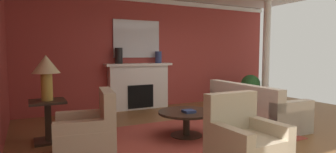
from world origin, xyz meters
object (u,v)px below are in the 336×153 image
object	(u,v)px
armchair_facing_fireplace	(245,145)
armchair_near_window	(88,135)
mantel_mirror	(137,39)
table_lamp	(46,69)
side_table	(48,118)
vase_mantel_right	(158,57)
sofa	(253,109)
vase_tall_corner	(228,92)
fireplace	(139,87)
potted_plant	(250,86)
coffee_table	(186,118)
vase_mantel_left	(119,56)

from	to	relation	value
armchair_facing_fireplace	armchair_near_window	bearing A→B (deg)	141.65
mantel_mirror	table_lamp	xyz separation A→B (m)	(-2.34, -2.00, -0.63)
armchair_facing_fireplace	mantel_mirror	bearing A→B (deg)	87.58
side_table	vase_mantel_right	distance (m)	3.55
mantel_mirror	sofa	bearing A→B (deg)	-59.08
armchair_facing_fireplace	vase_mantel_right	size ratio (longest dim) A/B	3.02
vase_tall_corner	side_table	bearing A→B (deg)	-162.77
mantel_mirror	table_lamp	distance (m)	3.14
fireplace	potted_plant	distance (m)	3.39
coffee_table	potted_plant	size ratio (longest dim) A/B	1.20
vase_tall_corner	potted_plant	size ratio (longest dim) A/B	0.74
vase_mantel_left	mantel_mirror	bearing A→B (deg)	17.18
table_lamp	vase_mantel_left	bearing A→B (deg)	45.50
mantel_mirror	vase_tall_corner	bearing A→B (deg)	-8.72
vase_mantel_right	vase_mantel_left	xyz separation A→B (m)	(-1.10, 0.00, 0.04)
sofa	potted_plant	xyz separation A→B (m)	(1.75, 1.91, 0.19)
armchair_facing_fireplace	vase_tall_corner	size ratio (longest dim) A/B	1.54
armchair_near_window	table_lamp	xyz separation A→B (m)	(-0.46, 0.96, 0.92)
vase_mantel_right	vase_tall_corner	world-z (taller)	vase_mantel_right
fireplace	vase_mantel_right	size ratio (longest dim) A/B	5.73
mantel_mirror	vase_mantel_left	world-z (taller)	mantel_mirror
coffee_table	potted_plant	distance (m)	4.03
armchair_near_window	vase_mantel_left	world-z (taller)	vase_mantel_left
vase_mantel_left	vase_tall_corner	xyz separation A→B (m)	(3.29, -0.25, -1.10)
vase_tall_corner	coffee_table	bearing A→B (deg)	-140.64
fireplace	mantel_mirror	size ratio (longest dim) A/B	1.41
vase_tall_corner	potted_plant	bearing A→B (deg)	-27.68
side_table	fireplace	bearing A→B (deg)	38.66
mantel_mirror	side_table	bearing A→B (deg)	-139.59
sofa	vase_tall_corner	xyz separation A→B (m)	(1.15, 2.23, 0.01)
armchair_near_window	vase_mantel_left	bearing A→B (deg)	64.36
armchair_near_window	vase_tall_corner	xyz separation A→B (m)	(4.62, 2.53, 0.00)
coffee_table	potted_plant	world-z (taller)	potted_plant
table_lamp	vase_tall_corner	xyz separation A→B (m)	(5.08, 1.58, -0.92)
side_table	vase_mantel_left	bearing A→B (deg)	45.50
vase_mantel_right	potted_plant	bearing A→B (deg)	-11.46
sofa	vase_mantel_right	world-z (taller)	vase_mantel_right
armchair_near_window	coffee_table	distance (m)	1.76
sofa	table_lamp	world-z (taller)	table_lamp
armchair_facing_fireplace	side_table	size ratio (longest dim) A/B	1.36
sofa	armchair_facing_fireplace	size ratio (longest dim) A/B	2.26
coffee_table	armchair_near_window	bearing A→B (deg)	-174.30
armchair_facing_fireplace	potted_plant	world-z (taller)	armchair_facing_fireplace
sofa	table_lamp	xyz separation A→B (m)	(-3.93, 0.65, 0.93)
vase_mantel_left	vase_mantel_right	bearing A→B (deg)	0.00
armchair_near_window	table_lamp	size ratio (longest dim) A/B	1.27
coffee_table	vase_mantel_right	distance (m)	2.89
vase_mantel_left	armchair_near_window	bearing A→B (deg)	-115.64
vase_mantel_left	potted_plant	bearing A→B (deg)	-8.27
mantel_mirror	vase_mantel_right	size ratio (longest dim) A/B	4.07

